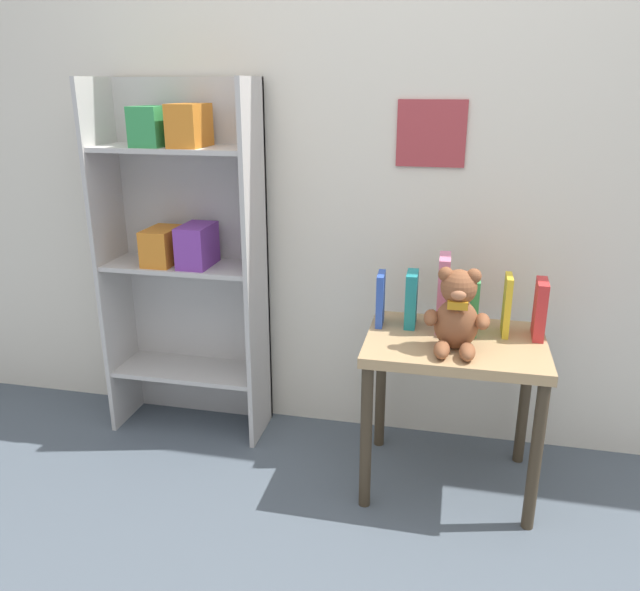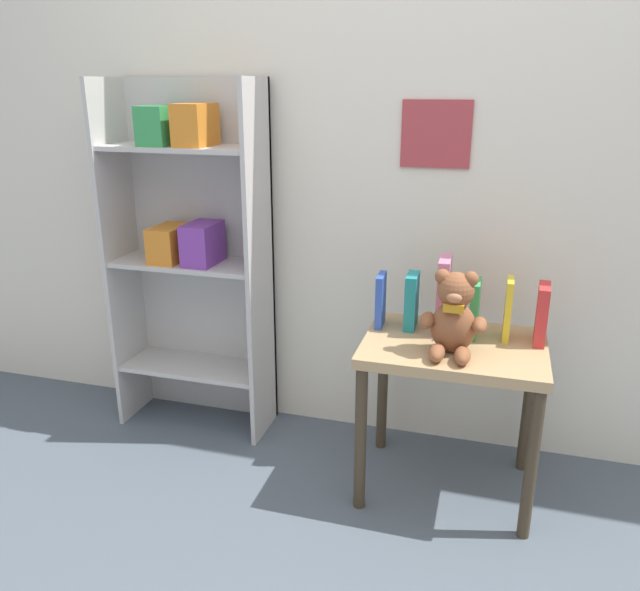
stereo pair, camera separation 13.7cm
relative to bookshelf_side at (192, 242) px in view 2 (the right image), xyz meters
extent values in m
cube|color=silver|center=(0.83, 0.15, 0.46)|extent=(4.80, 0.06, 2.50)
cube|color=#A8383D|center=(0.94, 0.11, 0.44)|extent=(0.25, 0.01, 0.24)
cube|color=#BCB7B2|center=(-0.31, -0.04, -0.08)|extent=(0.02, 0.26, 1.42)
cube|color=#BCB7B2|center=(0.30, -0.04, -0.08)|extent=(0.02, 0.26, 1.42)
cube|color=#BCB7B2|center=(0.00, 0.09, -0.08)|extent=(0.63, 0.02, 1.42)
cube|color=#BCB7B2|center=(0.00, -0.04, -0.53)|extent=(0.59, 0.24, 0.02)
cube|color=#BCB7B2|center=(0.00, -0.04, -0.08)|extent=(0.59, 0.24, 0.02)
cube|color=#BCB7B2|center=(0.00, -0.04, 0.38)|extent=(0.59, 0.24, 0.02)
cube|color=#33934C|center=(-0.07, -0.05, 0.46)|extent=(0.11, 0.19, 0.14)
cube|color=orange|center=(0.07, -0.05, 0.46)|extent=(0.11, 0.19, 0.15)
cube|color=orange|center=(-0.07, -0.05, 0.00)|extent=(0.11, 0.19, 0.14)
cube|color=purple|center=(0.07, -0.05, 0.01)|extent=(0.11, 0.19, 0.16)
cube|color=tan|center=(1.07, -0.22, -0.24)|extent=(0.60, 0.46, 0.04)
cylinder|color=#3E3121|center=(0.80, -0.42, -0.52)|extent=(0.04, 0.04, 0.53)
cylinder|color=#3E3121|center=(1.35, -0.42, -0.52)|extent=(0.04, 0.04, 0.53)
cylinder|color=#3E3121|center=(0.80, -0.03, -0.52)|extent=(0.04, 0.04, 0.53)
cylinder|color=#3E3121|center=(1.35, -0.03, -0.52)|extent=(0.04, 0.04, 0.53)
ellipsoid|color=brown|center=(1.07, -0.30, -0.14)|extent=(0.14, 0.11, 0.17)
sphere|color=brown|center=(1.07, -0.30, -0.01)|extent=(0.12, 0.12, 0.12)
sphere|color=brown|center=(1.03, -0.30, 0.03)|extent=(0.05, 0.05, 0.05)
sphere|color=brown|center=(1.11, -0.30, 0.03)|extent=(0.05, 0.05, 0.05)
ellipsoid|color=#B56E48|center=(1.07, -0.35, -0.02)|extent=(0.05, 0.03, 0.03)
ellipsoid|color=brown|center=(0.99, -0.31, -0.11)|extent=(0.05, 0.09, 0.05)
ellipsoid|color=brown|center=(1.15, -0.31, -0.11)|extent=(0.05, 0.09, 0.05)
ellipsoid|color=brown|center=(1.03, -0.38, -0.19)|extent=(0.05, 0.10, 0.05)
ellipsoid|color=brown|center=(1.11, -0.38, -0.19)|extent=(0.05, 0.10, 0.05)
cube|color=#C68419|center=(1.07, -0.35, -0.06)|extent=(0.06, 0.02, 0.03)
cube|color=#2D51B7|center=(0.80, -0.13, -0.12)|extent=(0.03, 0.11, 0.19)
cube|color=teal|center=(0.91, -0.12, -0.12)|extent=(0.04, 0.11, 0.20)
cube|color=#D17093|center=(1.02, -0.13, -0.09)|extent=(0.04, 0.15, 0.26)
cube|color=#33934C|center=(1.13, -0.14, -0.12)|extent=(0.03, 0.12, 0.20)
cube|color=gold|center=(1.24, -0.14, -0.11)|extent=(0.02, 0.11, 0.21)
cube|color=red|center=(1.35, -0.14, -0.12)|extent=(0.04, 0.13, 0.20)
camera|label=1|loc=(1.05, -2.24, 0.60)|focal=35.00mm
camera|label=2|loc=(1.18, -2.21, 0.60)|focal=35.00mm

